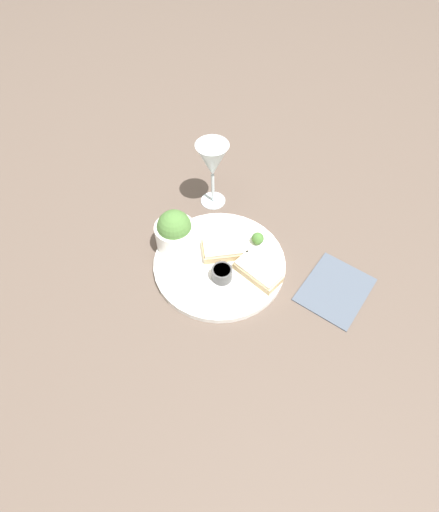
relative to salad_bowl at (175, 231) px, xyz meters
The scene contains 9 objects.
ground_plane 0.13m from the salad_bowl, ahead, with size 4.00×4.00×0.00m, color brown.
dinner_plate 0.12m from the salad_bowl, ahead, with size 0.30×0.30×0.01m.
salad_bowl is the anchor object (origin of this frame).
sauce_ramekin 0.15m from the salad_bowl, 18.59° to the right, with size 0.05×0.05×0.03m.
cheese_toast_near 0.12m from the salad_bowl, 10.54° to the left, with size 0.12×0.10×0.03m.
cheese_toast_far 0.21m from the salad_bowl, ahead, with size 0.12×0.08×0.03m.
wine_glass 0.19m from the salad_bowl, 84.97° to the left, with size 0.08×0.08×0.18m.
garnish 0.19m from the salad_bowl, 24.73° to the left, with size 0.03×0.03×0.03m.
napkin 0.38m from the salad_bowl, ahead, with size 0.16×0.18×0.01m.
Camera 1 is at (0.22, -0.49, 0.74)m, focal length 28.00 mm.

